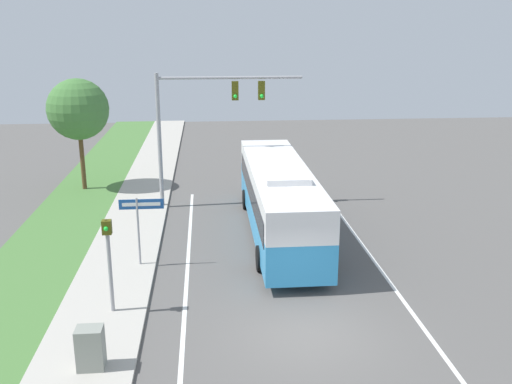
% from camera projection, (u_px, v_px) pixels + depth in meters
% --- Properties ---
extents(ground_plane, '(80.00, 80.00, 0.00)m').
position_uv_depth(ground_plane, '(305.00, 333.00, 16.85)').
color(ground_plane, '#565451').
extents(sidewalk, '(2.80, 80.00, 0.12)m').
position_uv_depth(sidewalk, '(91.00, 341.00, 16.31)').
color(sidewalk, '#ADA89E').
rests_on(sidewalk, ground_plane).
extents(lane_divider_near, '(0.14, 30.00, 0.01)m').
position_uv_depth(lane_divider_near, '(183.00, 339.00, 16.55)').
color(lane_divider_near, silver).
rests_on(lane_divider_near, ground_plane).
extents(lane_divider_far, '(0.14, 30.00, 0.01)m').
position_uv_depth(lane_divider_far, '(423.00, 328.00, 17.16)').
color(lane_divider_far, silver).
rests_on(lane_divider_far, ground_plane).
extents(bus, '(2.61, 12.24, 3.25)m').
position_uv_depth(bus, '(279.00, 195.00, 24.46)').
color(bus, '#3393D1').
rests_on(bus, ground_plane).
extents(signal_gantry, '(7.07, 0.41, 6.65)m').
position_uv_depth(signal_gantry, '(203.00, 112.00, 27.58)').
color(signal_gantry, '#939399').
rests_on(signal_gantry, ground_plane).
extents(pedestrian_signal, '(0.28, 0.34, 3.13)m').
position_uv_depth(pedestrian_signal, '(109.00, 251.00, 17.41)').
color(pedestrian_signal, '#939399').
rests_on(pedestrian_signal, ground_plane).
extents(street_sign, '(1.63, 0.08, 2.71)m').
position_uv_depth(street_sign, '(140.00, 218.00, 21.02)').
color(street_sign, '#939399').
rests_on(street_sign, ground_plane).
extents(utility_cabinet, '(0.69, 0.55, 1.15)m').
position_uv_depth(utility_cabinet, '(90.00, 348.00, 14.79)').
color(utility_cabinet, gray).
rests_on(utility_cabinet, sidewalk).
extents(roadside_tree, '(3.27, 3.27, 6.04)m').
position_uv_depth(roadside_tree, '(78.00, 110.00, 30.44)').
color(roadside_tree, brown).
rests_on(roadside_tree, grass_verge).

